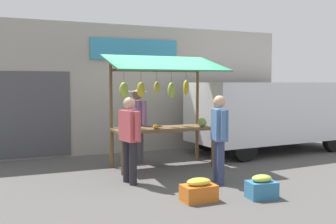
% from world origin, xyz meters
% --- Properties ---
extents(ground_plane, '(40.00, 40.00, 0.00)m').
position_xyz_m(ground_plane, '(0.00, 0.00, 0.00)').
color(ground_plane, '#514F4C').
extents(street_backdrop, '(9.00, 0.30, 3.40)m').
position_xyz_m(street_backdrop, '(0.05, -2.20, 1.70)').
color(street_backdrop, '#9E998E').
rests_on(street_backdrop, ground).
extents(market_stall, '(2.50, 1.46, 2.50)m').
position_xyz_m(market_stall, '(-0.01, -0.04, 1.54)').
color(market_stall, brown).
rests_on(market_stall, ground).
extents(vendor_with_sunhat, '(0.44, 0.72, 1.72)m').
position_xyz_m(vendor_with_sunhat, '(0.33, -0.75, 1.02)').
color(vendor_with_sunhat, '#4C4C51').
rests_on(vendor_with_sunhat, ground).
extents(shopper_in_grey_tee, '(0.35, 0.67, 1.64)m').
position_xyz_m(shopper_in_grey_tee, '(-0.44, 1.70, 0.95)').
color(shopper_in_grey_tee, navy).
rests_on(shopper_in_grey_tee, ground).
extents(shopper_in_striped_shirt, '(0.30, 0.68, 1.61)m').
position_xyz_m(shopper_in_striped_shirt, '(1.10, 1.08, 0.93)').
color(shopper_in_striped_shirt, '#232328').
rests_on(shopper_in_striped_shirt, ground).
extents(parked_van, '(4.51, 2.14, 1.88)m').
position_xyz_m(parked_van, '(-3.31, -0.74, 1.12)').
color(parked_van, silver).
rests_on(parked_van, ground).
extents(produce_crate_near, '(0.54, 0.36, 0.37)m').
position_xyz_m(produce_crate_near, '(0.42, 2.56, 0.17)').
color(produce_crate_near, '#D1661E').
rests_on(produce_crate_near, ground).
extents(produce_crate_side, '(0.50, 0.38, 0.39)m').
position_xyz_m(produce_crate_side, '(-0.59, 2.81, 0.18)').
color(produce_crate_side, teal).
rests_on(produce_crate_side, ground).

